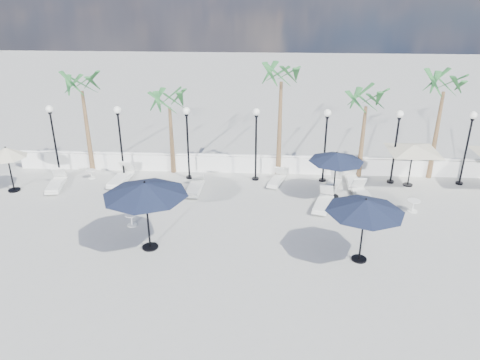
# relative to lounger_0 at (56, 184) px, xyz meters

# --- Properties ---
(ground) EXTENTS (100.00, 100.00, 0.00)m
(ground) POSITION_rel_lounger_0_xyz_m (10.01, -4.86, -0.25)
(ground) COLOR #A7A7A2
(ground) RESTS_ON ground
(balustrade) EXTENTS (26.00, 0.30, 1.01)m
(balustrade) POSITION_rel_lounger_0_xyz_m (10.01, 2.64, 0.21)
(balustrade) COLOR white
(balustrade) RESTS_ON ground
(lamppost_0) EXTENTS (0.36, 0.36, 3.84)m
(lamppost_0) POSITION_rel_lounger_0_xyz_m (-0.49, 1.64, 2.24)
(lamppost_0) COLOR black
(lamppost_0) RESTS_ON ground
(lamppost_1) EXTENTS (0.36, 0.36, 3.84)m
(lamppost_1) POSITION_rel_lounger_0_xyz_m (3.01, 1.64, 2.24)
(lamppost_1) COLOR black
(lamppost_1) RESTS_ON ground
(lamppost_2) EXTENTS (0.36, 0.36, 3.84)m
(lamppost_2) POSITION_rel_lounger_0_xyz_m (6.51, 1.64, 2.24)
(lamppost_2) COLOR black
(lamppost_2) RESTS_ON ground
(lamppost_3) EXTENTS (0.36, 0.36, 3.84)m
(lamppost_3) POSITION_rel_lounger_0_xyz_m (10.01, 1.64, 2.24)
(lamppost_3) COLOR black
(lamppost_3) RESTS_ON ground
(lamppost_4) EXTENTS (0.36, 0.36, 3.84)m
(lamppost_4) POSITION_rel_lounger_0_xyz_m (13.51, 1.64, 2.24)
(lamppost_4) COLOR black
(lamppost_4) RESTS_ON ground
(lamppost_5) EXTENTS (0.36, 0.36, 3.84)m
(lamppost_5) POSITION_rel_lounger_0_xyz_m (17.01, 1.64, 2.24)
(lamppost_5) COLOR black
(lamppost_5) RESTS_ON ground
(lamppost_6) EXTENTS (0.36, 0.36, 3.84)m
(lamppost_6) POSITION_rel_lounger_0_xyz_m (20.51, 1.64, 2.24)
(lamppost_6) COLOR black
(lamppost_6) RESTS_ON ground
(palm_0) EXTENTS (2.60, 2.60, 5.50)m
(palm_0) POSITION_rel_lounger_0_xyz_m (1.01, 2.44, 4.28)
(palm_0) COLOR brown
(palm_0) RESTS_ON ground
(palm_1) EXTENTS (2.60, 2.60, 4.70)m
(palm_1) POSITION_rel_lounger_0_xyz_m (5.51, 2.44, 3.50)
(palm_1) COLOR brown
(palm_1) RESTS_ON ground
(palm_2) EXTENTS (2.60, 2.60, 6.10)m
(palm_2) POSITION_rel_lounger_0_xyz_m (11.21, 2.44, 4.86)
(palm_2) COLOR brown
(palm_2) RESTS_ON ground
(palm_3) EXTENTS (2.60, 2.60, 4.90)m
(palm_3) POSITION_rel_lounger_0_xyz_m (15.51, 2.44, 3.70)
(palm_3) COLOR brown
(palm_3) RESTS_ON ground
(palm_4) EXTENTS (2.60, 2.60, 5.70)m
(palm_4) POSITION_rel_lounger_0_xyz_m (19.21, 2.44, 4.47)
(palm_4) COLOR brown
(palm_4) RESTS_ON ground
(lounger_0) EXTENTS (0.98, 2.09, 0.75)m
(lounger_0) POSITION_rel_lounger_0_xyz_m (0.00, 0.00, 0.00)
(lounger_0) COLOR white
(lounger_0) RESTS_ON ground
(lounger_1) EXTENTS (0.95, 2.23, 0.81)m
(lounger_1) POSITION_rel_lounger_0_xyz_m (3.07, 0.85, 0.02)
(lounger_1) COLOR white
(lounger_1) RESTS_ON ground
(lounger_2) EXTENTS (0.75, 2.04, 0.75)m
(lounger_2) POSITION_rel_lounger_0_xyz_m (7.04, -0.02, -0.00)
(lounger_2) COLOR white
(lounger_2) RESTS_ON ground
(lounger_3) EXTENTS (1.03, 1.79, 0.64)m
(lounger_3) POSITION_rel_lounger_0_xyz_m (11.10, 1.16, -0.04)
(lounger_3) COLOR white
(lounger_3) RESTS_ON ground
(lounger_4) EXTENTS (1.22, 2.14, 0.76)m
(lounger_4) POSITION_rel_lounger_0_xyz_m (13.21, -1.42, 0.00)
(lounger_4) COLOR white
(lounger_4) RESTS_ON ground
(lounger_5) EXTENTS (1.14, 1.87, 0.67)m
(lounger_5) POSITION_rel_lounger_0_xyz_m (13.93, 0.80, -0.03)
(lounger_5) COLOR white
(lounger_5) RESTS_ON ground
(lounger_6) EXTENTS (0.68, 1.84, 0.68)m
(lounger_6) POSITION_rel_lounger_0_xyz_m (14.99, 1.31, -0.03)
(lounger_6) COLOR white
(lounger_6) RESTS_ON ground
(lounger_7) EXTENTS (0.90, 2.11, 0.77)m
(lounger_7) POSITION_rel_lounger_0_xyz_m (15.20, -0.53, 0.00)
(lounger_7) COLOR white
(lounger_7) RESTS_ON ground
(side_table_0) EXTENTS (0.47, 0.47, 0.46)m
(side_table_0) POSITION_rel_lounger_0_xyz_m (1.34, 1.34, 0.02)
(side_table_0) COLOR white
(side_table_0) RESTS_ON ground
(side_table_1) EXTENTS (0.55, 0.55, 0.53)m
(side_table_1) POSITION_rel_lounger_0_xyz_m (4.82, -3.55, 0.07)
(side_table_1) COLOR white
(side_table_1) RESTS_ON ground
(side_table_2) EXTENTS (0.57, 0.57, 0.56)m
(side_table_2) POSITION_rel_lounger_0_xyz_m (17.24, -1.58, 0.08)
(side_table_2) COLOR white
(side_table_2) RESTS_ON ground
(parasol_navy_left) EXTENTS (3.27, 3.27, 2.89)m
(parasol_navy_left) POSITION_rel_lounger_0_xyz_m (6.02, -5.29, 2.29)
(parasol_navy_left) COLOR black
(parasol_navy_left) RESTS_ON ground
(parasol_navy_mid) EXTENTS (2.61, 2.61, 2.34)m
(parasol_navy_mid) POSITION_rel_lounger_0_xyz_m (13.83, -0.25, 1.80)
(parasol_navy_mid) COLOR black
(parasol_navy_mid) RESTS_ON ground
(parasol_navy_right) EXTENTS (2.89, 2.89, 2.59)m
(parasol_navy_right) POSITION_rel_lounger_0_xyz_m (14.11, -5.70, 2.02)
(parasol_navy_right) COLOR black
(parasol_navy_right) RESTS_ON ground
(parasol_cream_sq_a) EXTENTS (4.79, 4.79, 2.35)m
(parasol_cream_sq_a) POSITION_rel_lounger_0_xyz_m (17.82, 1.34, 1.92)
(parasol_cream_sq_a) COLOR black
(parasol_cream_sq_a) RESTS_ON ground
(parasol_cream_small) EXTENTS (1.90, 1.90, 2.34)m
(parasol_cream_small) POSITION_rel_lounger_0_xyz_m (-1.99, -0.40, 1.74)
(parasol_cream_small) COLOR black
(parasol_cream_small) RESTS_ON ground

